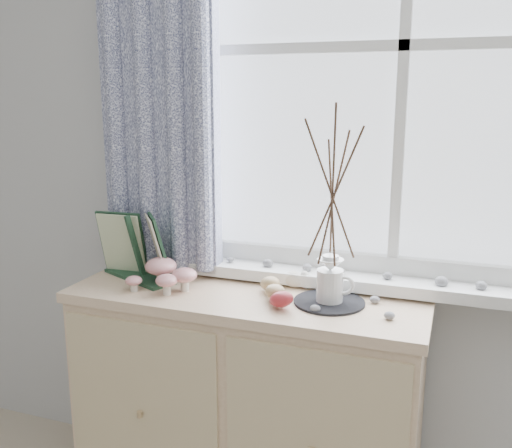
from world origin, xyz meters
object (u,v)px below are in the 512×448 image
(sideboard, at_px, (247,407))
(twig_pitcher, at_px, (333,190))
(toadstool_cluster, at_px, (165,273))
(botanical_book, at_px, (133,247))

(sideboard, bearing_deg, twig_pitcher, -0.69)
(sideboard, height_order, twig_pitcher, twig_pitcher)
(sideboard, bearing_deg, toadstool_cluster, -167.79)
(botanical_book, distance_m, toadstool_cluster, 0.17)
(botanical_book, relative_size, toadstool_cluster, 1.54)
(toadstool_cluster, bearing_deg, botanical_book, 164.18)
(sideboard, xyz_separation_m, twig_pitcher, (0.28, -0.00, 0.79))
(botanical_book, xyz_separation_m, toadstool_cluster, (0.15, -0.04, -0.07))
(sideboard, distance_m, toadstool_cluster, 0.56)
(botanical_book, relative_size, twig_pitcher, 0.56)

